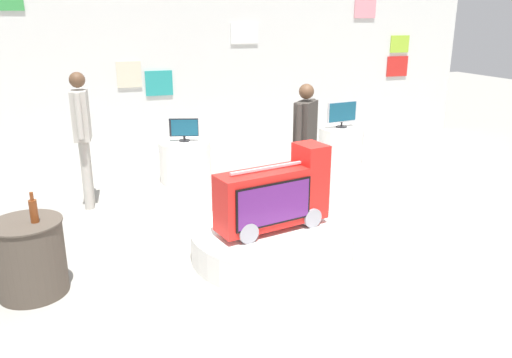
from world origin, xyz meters
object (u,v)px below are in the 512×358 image
object	(u,v)px
novelty_firetruck_tv	(275,197)
shopper_browsing_near_truck	(82,130)
bottle_on_side_table	(34,210)
display_pedestal_center_rear	(340,145)
display_pedestal_left_rear	(185,161)
tv_on_center_rear	(342,113)
side_table_round	(30,257)
tv_on_left_rear	(184,129)
main_display_pedestal	(272,242)
shopper_browsing_rear	(305,135)

from	to	relation	value
novelty_firetruck_tv	shopper_browsing_near_truck	world-z (taller)	shopper_browsing_near_truck
bottle_on_side_table	shopper_browsing_near_truck	size ratio (longest dim) A/B	0.16
display_pedestal_center_rear	bottle_on_side_table	xyz separation A→B (m)	(-4.73, -3.04, 0.51)
display_pedestal_left_rear	tv_on_center_rear	world-z (taller)	tv_on_center_rear
side_table_round	tv_on_left_rear	bearing A→B (deg)	54.58
main_display_pedestal	novelty_firetruck_tv	bearing A→B (deg)	-3.83
display_pedestal_center_rear	side_table_round	size ratio (longest dim) A/B	1.08
tv_on_center_rear	shopper_browsing_near_truck	bearing A→B (deg)	-169.73
tv_on_center_rear	shopper_browsing_rear	world-z (taller)	shopper_browsing_rear
tv_on_center_rear	bottle_on_side_table	xyz separation A→B (m)	(-4.73, -3.04, -0.06)
shopper_browsing_rear	bottle_on_side_table	bearing A→B (deg)	-156.33
display_pedestal_left_rear	tv_on_left_rear	xyz separation A→B (m)	(0.00, -0.00, 0.51)
display_pedestal_center_rear	side_table_round	distance (m)	5.68
side_table_round	bottle_on_side_table	xyz separation A→B (m)	(0.09, -0.04, 0.46)
main_display_pedestal	side_table_round	size ratio (longest dim) A/B	2.42
side_table_round	shopper_browsing_rear	distance (m)	3.72
main_display_pedestal	bottle_on_side_table	world-z (taller)	bottle_on_side_table
tv_on_left_rear	bottle_on_side_table	bearing A→B (deg)	-123.79
main_display_pedestal	display_pedestal_left_rear	world-z (taller)	display_pedestal_left_rear
display_pedestal_center_rear	tv_on_center_rear	world-z (taller)	tv_on_center_rear
main_display_pedestal	side_table_round	bearing A→B (deg)	179.42
display_pedestal_left_rear	tv_on_left_rear	size ratio (longest dim) A/B	1.85
main_display_pedestal	shopper_browsing_rear	distance (m)	1.93
display_pedestal_center_rear	bottle_on_side_table	bearing A→B (deg)	-147.29
main_display_pedestal	shopper_browsing_rear	size ratio (longest dim) A/B	1.06
novelty_firetruck_tv	tv_on_center_rear	size ratio (longest dim) A/B	2.14
tv_on_center_rear	shopper_browsing_rear	bearing A→B (deg)	-131.98
shopper_browsing_rear	tv_on_left_rear	bearing A→B (deg)	132.31
main_display_pedestal	tv_on_left_rear	distance (m)	3.00
shopper_browsing_rear	side_table_round	bearing A→B (deg)	-157.53
main_display_pedestal	tv_on_left_rear	size ratio (longest dim) A/B	4.01
tv_on_left_rear	shopper_browsing_near_truck	size ratio (longest dim) A/B	0.24
display_pedestal_left_rear	tv_on_center_rear	distance (m)	2.83
tv_on_left_rear	display_pedestal_center_rear	world-z (taller)	tv_on_left_rear
novelty_firetruck_tv	side_table_round	size ratio (longest dim) A/B	1.78
main_display_pedestal	shopper_browsing_near_truck	size ratio (longest dim) A/B	0.96
tv_on_left_rear	display_pedestal_left_rear	bearing A→B (deg)	107.33
shopper_browsing_near_truck	shopper_browsing_rear	xyz separation A→B (m)	(2.82, -0.82, -0.11)
novelty_firetruck_tv	display_pedestal_left_rear	distance (m)	2.95
tv_on_left_rear	shopper_browsing_rear	bearing A→B (deg)	-47.69
novelty_firetruck_tv	shopper_browsing_near_truck	size ratio (longest dim) A/B	0.71
tv_on_center_rear	shopper_browsing_near_truck	distance (m)	4.32
tv_on_left_rear	side_table_round	world-z (taller)	tv_on_left_rear
shopper_browsing_near_truck	side_table_round	bearing A→B (deg)	-104.58
display_pedestal_left_rear	shopper_browsing_rear	bearing A→B (deg)	-47.74
tv_on_center_rear	bottle_on_side_table	bearing A→B (deg)	-147.32
display_pedestal_center_rear	shopper_browsing_near_truck	world-z (taller)	shopper_browsing_near_truck
display_pedestal_center_rear	main_display_pedestal	bearing A→B (deg)	-129.02
novelty_firetruck_tv	shopper_browsing_rear	distance (m)	1.76
side_table_round	shopper_browsing_rear	world-z (taller)	shopper_browsing_rear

